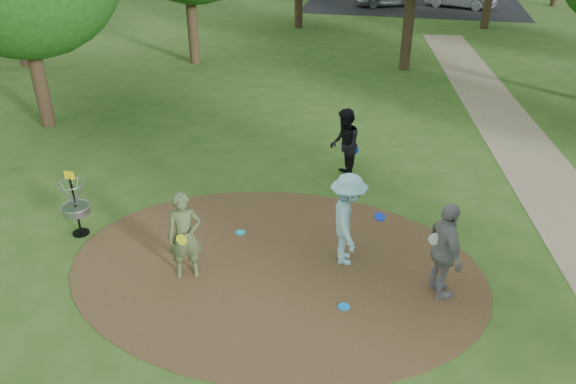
# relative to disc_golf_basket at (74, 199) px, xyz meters

# --- Properties ---
(ground) EXTENTS (100.00, 100.00, 0.00)m
(ground) POSITION_rel_disc_golf_basket_xyz_m (4.50, -0.30, -0.87)
(ground) COLOR #2D5119
(ground) RESTS_ON ground
(dirt_clearing) EXTENTS (8.40, 8.40, 0.02)m
(dirt_clearing) POSITION_rel_disc_golf_basket_xyz_m (4.50, -0.30, -0.86)
(dirt_clearing) COLOR #47301C
(dirt_clearing) RESTS_ON ground
(parking_lot) EXTENTS (14.00, 8.00, 0.01)m
(parking_lot) POSITION_rel_disc_golf_basket_xyz_m (6.50, 29.70, -0.87)
(parking_lot) COLOR black
(parking_lot) RESTS_ON ground
(player_observer_with_disc) EXTENTS (0.77, 0.65, 1.81)m
(player_observer_with_disc) POSITION_rel_disc_golf_basket_xyz_m (2.88, -0.89, 0.03)
(player_observer_with_disc) COLOR #4D5F37
(player_observer_with_disc) RESTS_ON ground
(player_throwing_with_disc) EXTENTS (1.26, 1.39, 1.96)m
(player_throwing_with_disc) POSITION_rel_disc_golf_basket_xyz_m (5.85, 0.25, 0.11)
(player_throwing_with_disc) COLOR #99DEE4
(player_throwing_with_disc) RESTS_ON ground
(player_walking_with_disc) EXTENTS (0.86, 1.03, 1.91)m
(player_walking_with_disc) POSITION_rel_disc_golf_basket_xyz_m (5.31, 3.94, 0.08)
(player_walking_with_disc) COLOR black
(player_walking_with_disc) RESTS_ON ground
(player_waiting_with_disc) EXTENTS (0.89, 1.23, 1.94)m
(player_waiting_with_disc) POSITION_rel_disc_golf_basket_xyz_m (7.70, -0.46, 0.10)
(player_waiting_with_disc) COLOR gray
(player_waiting_with_disc) RESTS_ON ground
(disc_ground_cyan) EXTENTS (0.22, 0.22, 0.02)m
(disc_ground_cyan) POSITION_rel_disc_golf_basket_xyz_m (3.45, 0.77, -0.85)
(disc_ground_cyan) COLOR #19B5CE
(disc_ground_cyan) RESTS_ON dirt_clearing
(disc_ground_blue) EXTENTS (0.22, 0.22, 0.02)m
(disc_ground_blue) POSITION_rel_disc_golf_basket_xyz_m (6.02, -1.24, -0.85)
(disc_ground_blue) COLOR #0D8BE5
(disc_ground_blue) RESTS_ON dirt_clearing
(disc_golf_basket) EXTENTS (0.63, 0.63, 1.54)m
(disc_golf_basket) POSITION_rel_disc_golf_basket_xyz_m (0.00, 0.00, 0.00)
(disc_golf_basket) COLOR black
(disc_golf_basket) RESTS_ON ground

